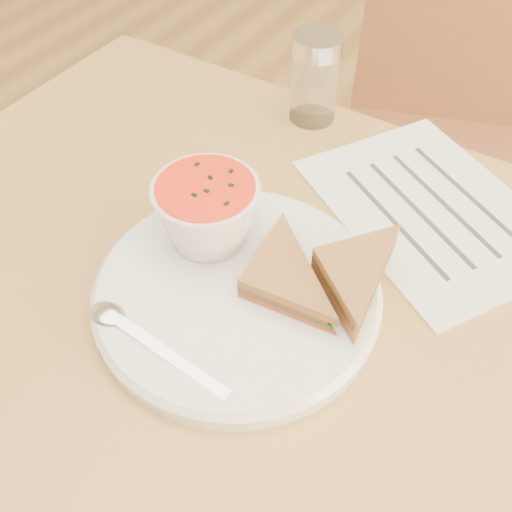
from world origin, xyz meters
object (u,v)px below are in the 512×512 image
Objects in this scene: dining_table at (270,457)px; chair_far at (454,173)px; soup_bowl at (208,215)px; condiment_shaker at (315,79)px; plate at (237,292)px.

chair_far reaches higher than dining_table.
soup_bowl is (-0.10, 0.03, 0.43)m from dining_table.
dining_table is at bearing -67.95° from condiment_shaker.
condiment_shaker reaches higher than dining_table.
soup_bowl is 0.28m from condiment_shaker.
condiment_shaker is at bearing 112.05° from dining_table.
plate is at bearing -165.95° from dining_table.
dining_table is 3.47× the size of plate.
condiment_shaker is at bearing 43.55° from chair_far.
soup_bowl is (-0.14, -0.59, 0.31)m from chair_far.
plate is 2.66× the size of soup_bowl.
dining_table is at bearing -15.90° from soup_bowl.
soup_bowl is 0.92× the size of condiment_shaker.
dining_table is 0.64m from chair_far.
chair_far reaches higher than soup_bowl.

